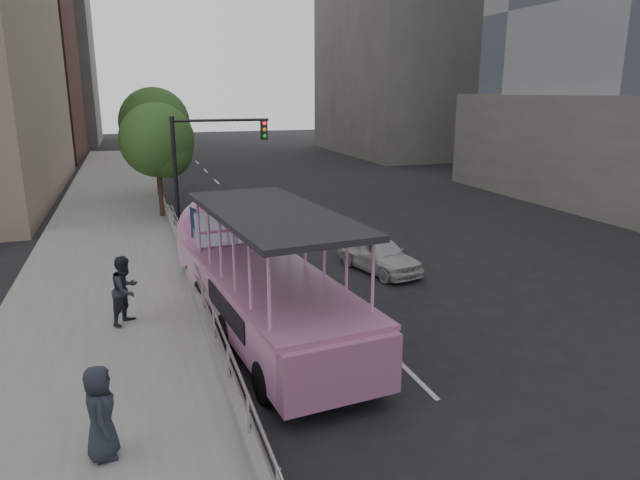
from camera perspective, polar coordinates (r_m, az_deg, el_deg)
ground at (r=14.59m, az=2.09°, el=-10.50°), size 160.00×160.00×0.00m
sidewalk at (r=23.19m, az=-20.40°, el=-1.41°), size 5.50×80.00×0.30m
kerb_wall at (r=15.53m, az=-11.48°, el=-7.25°), size 0.24×30.00×0.36m
guardrail at (r=15.30m, az=-11.61°, el=-4.95°), size 0.07×22.00×0.71m
duck_boat at (r=15.50m, az=-6.43°, el=-3.96°), size 3.54×10.55×3.44m
car at (r=20.23m, az=5.92°, el=-1.43°), size 2.24×3.87×1.24m
pedestrian_mid at (r=15.67m, az=-18.87°, el=-4.73°), size 1.08×1.12×1.82m
pedestrian_far at (r=10.36m, az=-21.13°, el=-15.81°), size 0.56×0.82×1.63m
parking_sign at (r=17.33m, az=-12.26°, el=-0.41°), size 0.21×0.63×2.88m
traffic_signal at (r=25.18m, az=-11.63°, el=8.20°), size 4.20×0.32×5.20m
street_tree_near at (r=28.42m, az=-15.77°, el=9.31°), size 3.52×3.52×5.72m
street_tree_far at (r=34.38m, az=-16.03°, el=10.95°), size 3.97×3.97×6.45m
midrise_stone_b at (r=77.30m, az=-27.90°, el=15.85°), size 16.00×14.00×20.00m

